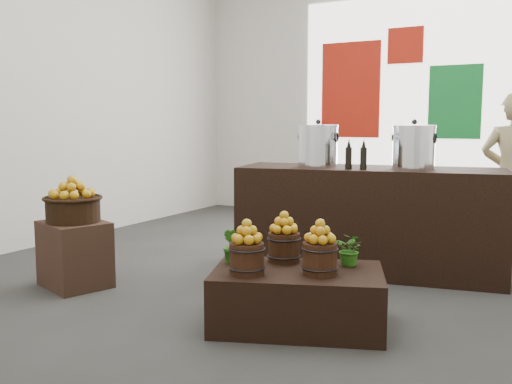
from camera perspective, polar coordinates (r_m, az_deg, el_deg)
The scene contains 22 objects.
ground at distance 5.47m, azimuth 2.46°, elevation -8.16°, with size 7.00×7.00×0.00m, color #343432.
back_wall at distance 8.57m, azimuth 13.35°, elevation 10.65°, with size 6.00×0.04×4.00m, color beige.
back_opening at distance 8.47m, azimuth 15.30°, elevation 10.64°, with size 3.20×0.02×2.40m, color white.
deco_red_left at distance 8.72m, azimuth 9.43°, elevation 10.02°, with size 0.90×0.04×1.40m, color #A41A0C.
deco_green_right at distance 8.32m, azimuth 19.27°, elevation 8.49°, with size 0.70×0.04×1.00m, color #11712B.
deco_red_upper at distance 8.53m, azimuth 14.72°, elevation 14.00°, with size 0.50×0.04×0.50m, color #A41A0C.
crate at distance 5.24m, azimuth -17.67°, elevation -5.94°, with size 0.57×0.47×0.57m, color #442C20.
wicker_basket at distance 5.17m, azimuth -17.83°, elevation -1.72°, with size 0.46×0.46×0.21m, color black.
apples_in_basket at distance 5.15m, azimuth -17.91°, elevation 0.48°, with size 0.36×0.36×0.19m, color #A01C05, non-canonical shape.
display_table at distance 4.08m, azimuth 4.17°, elevation -10.54°, with size 1.17×0.72×0.41m, color black.
apple_bucket_front_left at distance 3.87m, azimuth -0.92°, elevation -6.68°, with size 0.23×0.23×0.22m, color #381C0F.
apples_in_bucket_front_left at distance 3.83m, azimuth -0.93°, elevation -3.96°, with size 0.18×0.18×0.16m, color #A01C05, non-canonical shape.
apple_bucket_front_right at distance 3.90m, azimuth 6.39°, elevation -6.63°, with size 0.23×0.23×0.22m, color #381C0F.
apples_in_bucket_front_right at distance 3.86m, azimuth 6.43°, elevation -3.93°, with size 0.18×0.18×0.16m, color #A01C05, non-canonical shape.
apple_bucket_rear at distance 4.21m, azimuth 2.82°, elevation -5.56°, with size 0.23×0.23×0.22m, color #381C0F.
apples_in_bucket_rear at distance 4.18m, azimuth 2.83°, elevation -3.05°, with size 0.18×0.18×0.16m, color #A01C05, non-canonical shape.
herb_garnish_right at distance 4.15m, azimuth 9.42°, elevation -5.68°, with size 0.22×0.19×0.24m, color #256315.
herb_garnish_left at distance 4.17m, azimuth -2.42°, elevation -5.39°, with size 0.14×0.12×0.26m, color #256315.
counter at distance 5.54m, azimuth 11.21°, elevation -2.77°, with size 2.45×0.78×1.00m, color black.
stock_pot_left at distance 5.54m, azimuth 6.22°, elevation 4.51°, with size 0.38×0.38×0.38m, color silver.
stock_pot_center at distance 5.44m, azimuth 15.48°, elevation 4.25°, with size 0.38×0.38×0.38m, color silver.
oil_cruets at distance 5.23m, azimuth 11.07°, elevation 3.72°, with size 0.18×0.07×0.28m, color black, non-canonical shape.
Camera 1 is at (2.38, -4.71, 1.43)m, focal length 40.00 mm.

